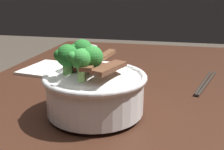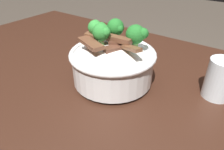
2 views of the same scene
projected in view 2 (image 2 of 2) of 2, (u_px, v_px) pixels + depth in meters
dining_table at (115, 133)px, 0.50m from camera, size 1.41×0.86×0.76m
rice_bowl at (113, 60)px, 0.49m from camera, size 0.20×0.20×0.15m
drinking_glass at (219, 81)px, 0.45m from camera, size 0.06×0.06×0.09m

